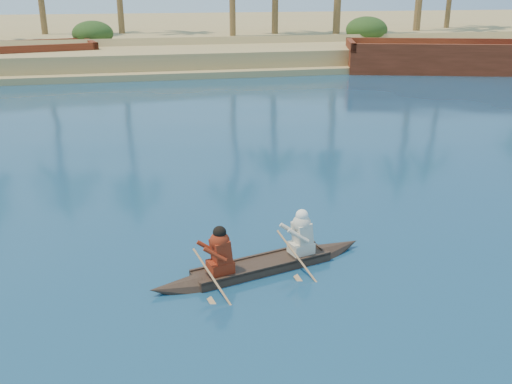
{
  "coord_description": "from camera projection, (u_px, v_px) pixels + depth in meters",
  "views": [
    {
      "loc": [
        5.29,
        -10.1,
        5.01
      ],
      "look_at": [
        7.76,
        1.33,
        0.75
      ],
      "focal_mm": 40.0,
      "sensor_mm": 36.0,
      "label": 1
    }
  ],
  "objects": [
    {
      "name": "canoe",
      "position": [
        262.0,
        258.0,
        10.57
      ],
      "size": [
        4.36,
        1.71,
        1.2
      ],
      "rotation": [
        0.0,
        0.0,
        0.27
      ],
      "color": "#36271D",
      "rests_on": "ground"
    },
    {
      "name": "barge_right",
      "position": [
        452.0,
        59.0,
        34.75
      ],
      "size": [
        13.33,
        7.65,
        2.11
      ],
      "rotation": [
        0.0,
        0.0,
        -0.29
      ],
      "color": "maroon",
      "rests_on": "ground"
    },
    {
      "name": "shrub_cluster",
      "position": [
        49.0,
        44.0,
        38.45
      ],
      "size": [
        100.0,
        6.0,
        2.4
      ],
      "primitive_type": null,
      "color": "#233613",
      "rests_on": "ground"
    },
    {
      "name": "sandy_embankment",
      "position": [
        71.0,
        36.0,
        52.81
      ],
      "size": [
        150.0,
        51.0,
        1.5
      ],
      "color": "tan",
      "rests_on": "ground"
    }
  ]
}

